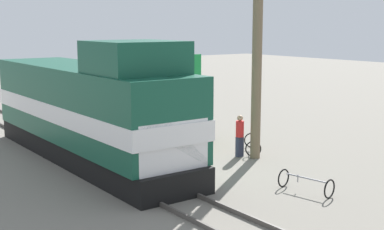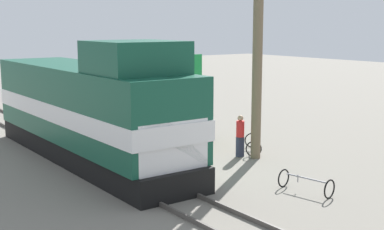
{
  "view_description": "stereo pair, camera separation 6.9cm",
  "coord_description": "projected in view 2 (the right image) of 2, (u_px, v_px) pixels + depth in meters",
  "views": [
    {
      "loc": [
        -9.17,
        -17.45,
        5.53
      ],
      "look_at": [
        1.2,
        -3.16,
        2.53
      ],
      "focal_mm": 50.0,
      "sensor_mm": 36.0,
      "label": 1
    },
    {
      "loc": [
        -9.11,
        -17.49,
        5.53
      ],
      "look_at": [
        1.2,
        -3.16,
        2.53
      ],
      "focal_mm": 50.0,
      "sensor_mm": 36.0,
      "label": 2
    }
  ],
  "objects": [
    {
      "name": "rail_far",
      "position": [
        134.0,
        168.0,
        20.57
      ],
      "size": [
        0.08,
        39.12,
        0.15
      ],
      "primitive_type": "cube",
      "color": "#4C4742",
      "rests_on": "ground_plane"
    },
    {
      "name": "bicycle_spare",
      "position": [
        306.0,
        183.0,
        17.73
      ],
      "size": [
        0.94,
        1.9,
        0.64
      ],
      "rotation": [
        0.0,
        0.0,
        -2.97
      ],
      "color": "black",
      "rests_on": "ground_plane"
    },
    {
      "name": "bicycle",
      "position": [
        253.0,
        144.0,
        23.4
      ],
      "size": [
        1.66,
        1.79,
        0.68
      ],
      "rotation": [
        0.0,
        0.0,
        2.45
      ],
      "color": "black",
      "rests_on": "ground_plane"
    },
    {
      "name": "shrub_cluster",
      "position": [
        189.0,
        129.0,
        25.57
      ],
      "size": [
        1.2,
        1.2,
        1.2
      ],
      "primitive_type": "sphere",
      "color": "#2D722D",
      "rests_on": "ground_plane"
    },
    {
      "name": "ground_plane",
      "position": [
        118.0,
        173.0,
        20.17
      ],
      "size": [
        120.0,
        120.0,
        0.0
      ],
      "primitive_type": "plane",
      "color": "slate"
    },
    {
      "name": "billboard_sign",
      "position": [
        185.0,
        74.0,
        27.29
      ],
      "size": [
        2.16,
        0.12,
        4.01
      ],
      "color": "#595959",
      "rests_on": "ground_plane"
    },
    {
      "name": "rail_near",
      "position": [
        100.0,
        174.0,
        19.74
      ],
      "size": [
        0.08,
        39.12,
        0.15
      ],
      "primitive_type": "cube",
      "color": "#4C4742",
      "rests_on": "ground_plane"
    },
    {
      "name": "person_bystander",
      "position": [
        240.0,
        134.0,
        22.5
      ],
      "size": [
        0.34,
        0.34,
        1.78
      ],
      "color": "#2D3347",
      "rests_on": "ground_plane"
    },
    {
      "name": "vendor_umbrella",
      "position": [
        181.0,
        100.0,
        24.38
      ],
      "size": [
        2.16,
        2.16,
        2.35
      ],
      "color": "#4C4C4C",
      "rests_on": "ground_plane"
    },
    {
      "name": "locomotive",
      "position": [
        92.0,
        111.0,
        21.5
      ],
      "size": [
        3.12,
        13.35,
        4.98
      ],
      "color": "black",
      "rests_on": "ground_plane"
    },
    {
      "name": "utility_pole",
      "position": [
        258.0,
        25.0,
        21.51
      ],
      "size": [
        1.8,
        0.41,
        10.94
      ],
      "color": "#726047",
      "rests_on": "ground_plane"
    }
  ]
}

